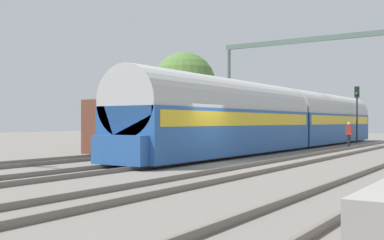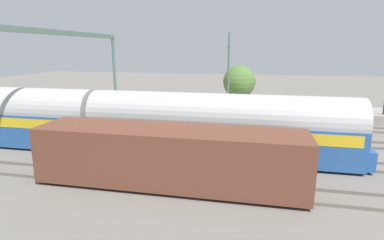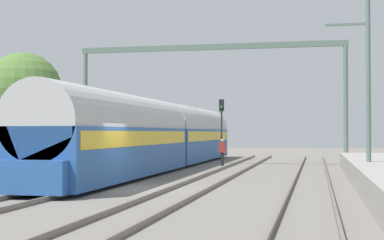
{
  "view_description": "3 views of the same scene",
  "coord_description": "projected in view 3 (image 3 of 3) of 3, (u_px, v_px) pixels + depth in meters",
  "views": [
    {
      "loc": [
        9.66,
        -17.29,
        1.75
      ],
      "look_at": [
        -2.18,
        0.88,
        1.84
      ],
      "focal_mm": 44.61,
      "sensor_mm": 36.0,
      "label": 1
    },
    {
      "loc": [
        -19.99,
        2.17,
        6.6
      ],
      "look_at": [
        -0.39,
        6.23,
        1.86
      ],
      "focal_mm": 28.45,
      "sensor_mm": 36.0,
      "label": 2
    },
    {
      "loc": [
        6.79,
        -21.4,
        2.16
      ],
      "look_at": [
        -1.09,
        15.72,
        2.94
      ],
      "focal_mm": 55.07,
      "sensor_mm": 36.0,
      "label": 3
    }
  ],
  "objects": [
    {
      "name": "track_far_east",
      "position": [
        310.0,
        191.0,
        20.93
      ],
      "size": [
        1.52,
        60.0,
        0.16
      ],
      "color": "#6C625A",
      "rests_on": "ground"
    },
    {
      "name": "tree_west_background",
      "position": [
        23.0,
        91.0,
        42.88
      ],
      "size": [
        5.61,
        5.61,
        7.98
      ],
      "color": "#4C3826",
      "rests_on": "ground"
    },
    {
      "name": "ground",
      "position": [
        134.0,
        189.0,
        22.29
      ],
      "size": [
        120.0,
        120.0,
        0.0
      ],
      "primitive_type": "plane",
      "color": "slate"
    },
    {
      "name": "freight_car",
      "position": [
        47.0,
        146.0,
        29.63
      ],
      "size": [
        2.8,
        13.0,
        2.7
      ],
      "color": "brown",
      "rests_on": "ground"
    },
    {
      "name": "railway_signal_far",
      "position": [
        222.0,
        121.0,
        44.53
      ],
      "size": [
        0.36,
        0.3,
        4.65
      ],
      "color": "#2D2D33",
      "rests_on": "ground"
    },
    {
      "name": "track_east",
      "position": [
        190.0,
        188.0,
        21.84
      ],
      "size": [
        1.51,
        60.0,
        0.16
      ],
      "color": "#6C625A",
      "rests_on": "ground"
    },
    {
      "name": "catenary_pole_east_mid",
      "position": [
        367.0,
        86.0,
        25.08
      ],
      "size": [
        1.9,
        0.2,
        8.0
      ],
      "color": "#556F62",
      "rests_on": "ground"
    },
    {
      "name": "track_west",
      "position": [
        80.0,
        186.0,
        22.75
      ],
      "size": [
        1.51,
        60.0,
        0.16
      ],
      "color": "#6C625A",
      "rests_on": "ground"
    },
    {
      "name": "catenary_gantry",
      "position": [
        209.0,
        74.0,
        38.09
      ],
      "size": [
        17.5,
        0.28,
        7.86
      ],
      "color": "#556F62",
      "rests_on": "ground"
    },
    {
      "name": "passenger_train",
      "position": [
        162.0,
        135.0,
        34.86
      ],
      "size": [
        2.93,
        32.85,
        3.82
      ],
      "color": "#28569E",
      "rests_on": "ground"
    },
    {
      "name": "person_crossing",
      "position": [
        222.0,
        150.0,
        37.75
      ],
      "size": [
        0.41,
        0.25,
        1.73
      ],
      "rotation": [
        0.0,
        0.0,
        6.26
      ],
      "color": "black",
      "rests_on": "ground"
    }
  ]
}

